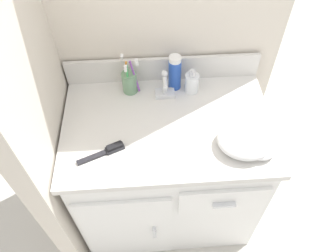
% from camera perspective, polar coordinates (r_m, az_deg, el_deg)
% --- Properties ---
extents(ground_plane, '(6.00, 6.00, 0.00)m').
position_cam_1_polar(ground_plane, '(2.09, -0.06, -13.59)').
color(ground_plane, beige).
extents(wall_back, '(1.09, 0.08, 2.20)m').
position_cam_1_polar(wall_back, '(1.48, -1.10, 18.54)').
color(wall_back, beige).
rests_on(wall_back, ground_plane).
extents(wall_left, '(0.08, 0.67, 2.20)m').
position_cam_1_polar(wall_left, '(1.28, -23.65, 7.80)').
color(wall_left, beige).
rests_on(wall_left, ground_plane).
extents(vanity, '(0.91, 0.61, 0.80)m').
position_cam_1_polar(vanity, '(1.72, -0.11, -7.71)').
color(vanity, white).
rests_on(vanity, ground_plane).
extents(backsplash, '(0.91, 0.02, 0.13)m').
position_cam_1_polar(backsplash, '(1.57, -0.83, 9.96)').
color(backsplash, silver).
rests_on(backsplash, vanity).
extents(sink_faucet, '(0.09, 0.09, 0.14)m').
position_cam_1_polar(sink_faucet, '(1.50, -0.55, 6.69)').
color(sink_faucet, silver).
rests_on(sink_faucet, vanity).
extents(toothbrush_cup, '(0.08, 0.10, 0.19)m').
position_cam_1_polar(toothbrush_cup, '(1.52, -6.70, 7.72)').
color(toothbrush_cup, gray).
rests_on(toothbrush_cup, vanity).
extents(soap_dispenser, '(0.06, 0.07, 0.13)m').
position_cam_1_polar(soap_dispenser, '(1.52, 4.17, 7.55)').
color(soap_dispenser, white).
rests_on(soap_dispenser, vanity).
extents(shaving_cream_can, '(0.06, 0.06, 0.18)m').
position_cam_1_polar(shaving_cream_can, '(1.51, 1.20, 9.28)').
color(shaving_cream_can, '#234CB2').
rests_on(shaving_cream_can, vanity).
extents(hairbrush, '(0.19, 0.10, 0.03)m').
position_cam_1_polar(hairbrush, '(1.34, -10.50, -4.25)').
color(hairbrush, '#232328').
rests_on(hairbrush, vanity).
extents(hand_towel, '(0.24, 0.20, 0.08)m').
position_cam_1_polar(hand_towel, '(1.36, 13.92, -2.54)').
color(hand_towel, white).
rests_on(hand_towel, vanity).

